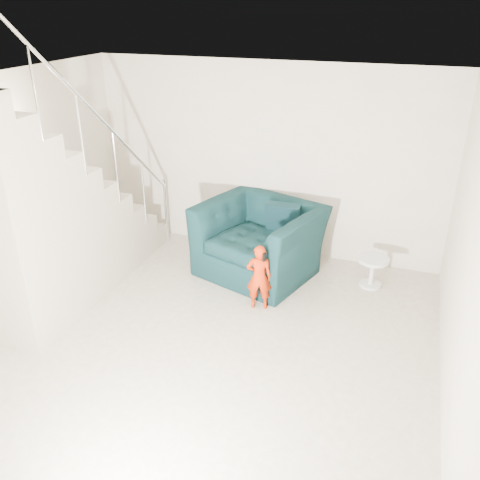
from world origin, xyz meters
name	(u,v)px	position (x,y,z in m)	size (l,w,h in m)	color
floor	(189,357)	(0.00, 0.00, 0.00)	(5.50, 5.50, 0.00)	gray
ceiling	(175,95)	(0.00, 0.00, 2.70)	(5.50, 5.50, 0.00)	silver
back_wall	(267,161)	(0.00, 2.75, 1.35)	(5.00, 5.00, 0.00)	#B8AD95
right_wall	(470,288)	(2.50, 0.00, 1.35)	(5.50, 5.50, 0.00)	#B8AD95
armchair	(259,240)	(0.14, 2.01, 0.48)	(1.47, 1.29, 0.96)	black
toddler	(259,277)	(0.40, 1.16, 0.42)	(0.30, 0.20, 0.84)	#982D04
side_table	(372,267)	(1.64, 2.13, 0.27)	(0.41, 0.41, 0.41)	silver
staircase	(51,229)	(-2.00, 0.55, 0.95)	(1.02, 3.03, 3.62)	#ADA089
cushion	(283,218)	(0.39, 2.27, 0.73)	(0.47, 0.13, 0.44)	black
throw	(216,225)	(-0.50, 2.04, 0.60)	(0.04, 0.44, 0.49)	black
phone	(264,257)	(0.48, 1.11, 0.73)	(0.02, 0.05, 0.10)	black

